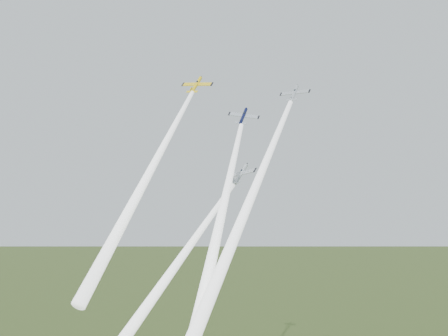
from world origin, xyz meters
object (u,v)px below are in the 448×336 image
plane_silver_right (294,93)px  plane_navy (243,116)px  plane_silver_low (241,174)px  plane_yellow (196,85)px

plane_silver_right → plane_navy: bearing=-176.8°
plane_silver_right → plane_silver_low: (-8.49, -7.48, -17.01)m
plane_navy → plane_silver_right: bearing=-11.0°
plane_yellow → plane_silver_right: plane_yellow is taller
plane_yellow → plane_silver_right: (30.51, -4.73, -6.26)m
plane_yellow → plane_silver_low: size_ratio=1.13×
plane_silver_low → plane_navy: bearing=126.7°
plane_yellow → plane_navy: 23.12m
plane_silver_right → plane_silver_low: 20.43m
plane_yellow → plane_navy: (19.30, -7.31, -10.42)m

